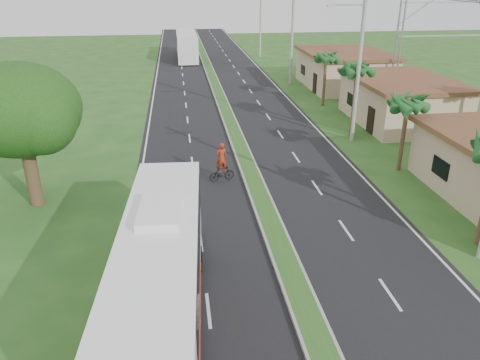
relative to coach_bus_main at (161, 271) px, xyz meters
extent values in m
plane|color=#22501D|center=(5.08, 0.48, -2.19)|extent=(180.00, 180.00, 0.00)
cube|color=black|center=(5.08, 20.48, -2.18)|extent=(14.00, 160.00, 0.02)
cube|color=gray|center=(5.08, 20.48, -2.10)|extent=(1.20, 160.00, 0.17)
cube|color=#22501D|center=(5.08, 20.48, -2.01)|extent=(0.95, 160.00, 0.02)
cube|color=silver|center=(-1.62, 20.48, -2.19)|extent=(0.12, 160.00, 0.01)
cube|color=silver|center=(11.78, 20.48, -2.19)|extent=(0.12, 160.00, 0.01)
cube|color=tan|center=(19.08, 22.48, -0.52)|extent=(7.00, 10.00, 3.35)
cube|color=#57271E|center=(19.08, 22.48, 1.32)|extent=(7.60, 10.60, 0.32)
cube|color=tan|center=(19.08, 36.48, -0.44)|extent=(8.00, 11.00, 3.50)
cube|color=#57271E|center=(19.08, 36.48, 1.47)|extent=(8.60, 11.60, 0.32)
cylinder|color=#473321|center=(14.48, 12.48, 0.11)|extent=(0.26, 0.26, 4.60)
cylinder|color=#473321|center=(13.88, 19.48, 0.51)|extent=(0.26, 0.26, 5.40)
cylinder|color=#473321|center=(14.38, 28.48, 0.21)|extent=(0.26, 0.26, 4.80)
cylinder|color=#473321|center=(-6.92, 10.48, -0.19)|extent=(0.70, 0.70, 4.00)
ellipsoid|color=#113D10|center=(-6.92, 10.48, 3.01)|extent=(6.00, 6.00, 4.68)
sphere|color=#113D10|center=(-5.72, 9.48, 2.71)|extent=(3.40, 3.40, 3.40)
cylinder|color=gray|center=(13.58, 18.48, 3.81)|extent=(0.28, 0.28, 12.00)
cube|color=gray|center=(12.38, 18.48, 7.31)|extent=(2.40, 0.10, 0.10)
cylinder|color=gray|center=(13.58, 38.48, 3.31)|extent=(0.28, 0.28, 11.00)
cylinder|color=gray|center=(13.58, 58.48, 3.06)|extent=(0.28, 0.28, 10.50)
cylinder|color=gray|center=(22.08, 29.98, 3.81)|extent=(0.18, 0.18, 12.00)
cylinder|color=gray|center=(22.08, 30.98, 3.81)|extent=(0.18, 0.18, 12.00)
cube|color=gray|center=(27.08, 30.48, 3.81)|extent=(10.00, 0.14, 0.14)
cube|color=gray|center=(27.08, 30.48, 6.81)|extent=(10.00, 0.14, 0.14)
cube|color=white|center=(0.00, -0.06, -0.11)|extent=(3.31, 12.48, 3.24)
cube|color=black|center=(0.03, 0.56, 0.60)|extent=(3.21, 10.01, 1.30)
cube|color=red|center=(-0.08, -1.29, -0.76)|extent=(2.94, 5.50, 0.57)
cube|color=yellow|center=(0.02, 0.25, -1.02)|extent=(2.80, 3.24, 0.26)
cube|color=white|center=(0.07, 1.17, 1.65)|extent=(1.59, 2.55, 0.29)
cylinder|color=black|center=(-0.97, 3.30, -1.66)|extent=(0.39, 1.09, 1.07)
cylinder|color=black|center=(1.35, 3.16, -1.66)|extent=(0.39, 1.09, 1.07)
cube|color=white|center=(2.53, 57.78, -0.24)|extent=(2.82, 12.83, 3.57)
cube|color=black|center=(2.53, 58.33, 0.83)|extent=(2.87, 9.49, 1.21)
cube|color=orange|center=(2.53, 56.66, -0.92)|extent=(2.86, 6.14, 0.39)
cylinder|color=black|center=(1.32, 52.48, -1.66)|extent=(0.34, 1.07, 1.07)
cylinder|color=black|center=(3.77, 52.48, -1.66)|extent=(0.34, 1.07, 1.07)
cylinder|color=black|center=(1.29, 62.51, -1.66)|extent=(0.34, 1.07, 1.07)
cylinder|color=black|center=(3.74, 62.52, -1.66)|extent=(0.34, 1.07, 1.07)
imported|color=black|center=(3.23, 12.23, -1.73)|extent=(1.62, 0.85, 0.94)
imported|color=maroon|center=(3.23, 12.23, -0.72)|extent=(0.77, 0.61, 1.85)
camera|label=1|loc=(0.90, -13.34, 9.05)|focal=35.00mm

